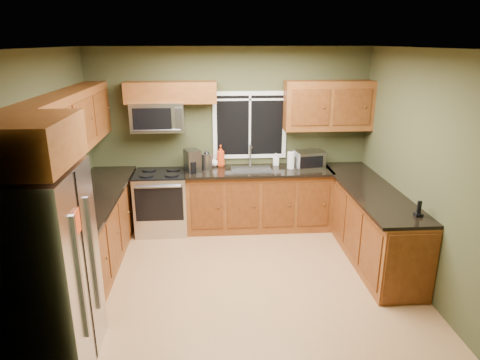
{
  "coord_description": "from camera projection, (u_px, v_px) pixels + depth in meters",
  "views": [
    {
      "loc": [
        -0.3,
        -4.6,
        2.77
      ],
      "look_at": [
        0.05,
        0.35,
        1.15
      ],
      "focal_mm": 32.0,
      "sensor_mm": 36.0,
      "label": 1
    }
  ],
  "objects": [
    {
      "name": "floor",
      "position": [
        238.0,
        278.0,
        5.24
      ],
      "size": [
        4.2,
        4.2,
        0.0
      ],
      "primitive_type": "plane",
      "color": "#A07146",
      "rests_on": "ground"
    },
    {
      "name": "ceiling",
      "position": [
        238.0,
        48.0,
        4.41
      ],
      "size": [
        4.2,
        4.2,
        0.0
      ],
      "primitive_type": "plane",
      "rotation": [
        3.14,
        0.0,
        0.0
      ],
      "color": "white",
      "rests_on": "back_wall"
    },
    {
      "name": "back_wall",
      "position": [
        230.0,
        138.0,
        6.53
      ],
      "size": [
        4.2,
        0.0,
        4.2
      ],
      "primitive_type": "plane",
      "rotation": [
        1.57,
        0.0,
        0.0
      ],
      "color": "#3B3E23",
      "rests_on": "ground"
    },
    {
      "name": "front_wall",
      "position": [
        254.0,
        245.0,
        3.12
      ],
      "size": [
        4.2,
        0.0,
        4.2
      ],
      "primitive_type": "plane",
      "rotation": [
        -1.57,
        0.0,
        0.0
      ],
      "color": "#3B3E23",
      "rests_on": "ground"
    },
    {
      "name": "left_wall",
      "position": [
        47.0,
        177.0,
        4.69
      ],
      "size": [
        0.0,
        3.6,
        3.6
      ],
      "primitive_type": "plane",
      "rotation": [
        1.57,
        0.0,
        1.57
      ],
      "color": "#3B3E23",
      "rests_on": "ground"
    },
    {
      "name": "right_wall",
      "position": [
        418.0,
        169.0,
        4.97
      ],
      "size": [
        0.0,
        3.6,
        3.6
      ],
      "primitive_type": "plane",
      "rotation": [
        1.57,
        0.0,
        -1.57
      ],
      "color": "#3B3E23",
      "rests_on": "ground"
    },
    {
      "name": "window",
      "position": [
        250.0,
        125.0,
        6.47
      ],
      "size": [
        1.12,
        0.03,
        1.02
      ],
      "color": "white",
      "rests_on": "back_wall"
    },
    {
      "name": "base_cabinets_left",
      "position": [
        94.0,
        232.0,
        5.44
      ],
      "size": [
        0.6,
        2.65,
        0.9
      ],
      "primitive_type": "cube",
      "color": "brown",
      "rests_on": "ground"
    },
    {
      "name": "countertop_left",
      "position": [
        93.0,
        198.0,
        5.29
      ],
      "size": [
        0.65,
        2.65,
        0.04
      ],
      "primitive_type": "cube",
      "color": "black",
      "rests_on": "base_cabinets_left"
    },
    {
      "name": "base_cabinets_back",
      "position": [
        258.0,
        200.0,
        6.56
      ],
      "size": [
        2.17,
        0.6,
        0.9
      ],
      "primitive_type": "cube",
      "color": "brown",
      "rests_on": "ground"
    },
    {
      "name": "countertop_back",
      "position": [
        259.0,
        171.0,
        6.39
      ],
      "size": [
        2.17,
        0.65,
        0.04
      ],
      "primitive_type": "cube",
      "color": "black",
      "rests_on": "base_cabinets_back"
    },
    {
      "name": "base_cabinets_peninsula",
      "position": [
        369.0,
        222.0,
        5.74
      ],
      "size": [
        0.6,
        2.52,
        0.9
      ],
      "color": "brown",
      "rests_on": "ground"
    },
    {
      "name": "countertop_peninsula",
      "position": [
        370.0,
        189.0,
        5.6
      ],
      "size": [
        0.65,
        2.5,
        0.04
      ],
      "primitive_type": "cube",
      "color": "black",
      "rests_on": "base_cabinets_peninsula"
    },
    {
      "name": "upper_cabinets_left",
      "position": [
        70.0,
        123.0,
        4.99
      ],
      "size": [
        0.33,
        2.65,
        0.72
      ],
      "primitive_type": "cube",
      "color": "brown",
      "rests_on": "left_wall"
    },
    {
      "name": "upper_cabinets_back_left",
      "position": [
        171.0,
        92.0,
        6.1
      ],
      "size": [
        1.3,
        0.33,
        0.3
      ],
      "primitive_type": "cube",
      "color": "brown",
      "rests_on": "back_wall"
    },
    {
      "name": "upper_cabinets_back_right",
      "position": [
        328.0,
        105.0,
        6.32
      ],
      "size": [
        1.3,
        0.33,
        0.72
      ],
      "primitive_type": "cube",
      "color": "brown",
      "rests_on": "back_wall"
    },
    {
      "name": "upper_cabinet_over_fridge",
      "position": [
        22.0,
        142.0,
        3.27
      ],
      "size": [
        0.72,
        0.9,
        0.38
      ],
      "primitive_type": "cube",
      "color": "brown",
      "rests_on": "left_wall"
    },
    {
      "name": "refrigerator",
      "position": [
        43.0,
        273.0,
        3.62
      ],
      "size": [
        0.74,
        0.9,
        1.8
      ],
      "color": "#B7B7BC",
      "rests_on": "ground"
    },
    {
      "name": "range",
      "position": [
        162.0,
        202.0,
        6.42
      ],
      "size": [
        0.76,
        0.69,
        0.94
      ],
      "color": "#B7B7BC",
      "rests_on": "ground"
    },
    {
      "name": "microwave",
      "position": [
        158.0,
        117.0,
        6.16
      ],
      "size": [
        0.76,
        0.41,
        0.42
      ],
      "color": "#B7B7BC",
      "rests_on": "back_wall"
    },
    {
      "name": "sink",
      "position": [
        251.0,
        169.0,
        6.39
      ],
      "size": [
        0.6,
        0.42,
        0.36
      ],
      "color": "slate",
      "rests_on": "countertop_back"
    },
    {
      "name": "toaster_oven",
      "position": [
        309.0,
        159.0,
        6.43
      ],
      "size": [
        0.46,
        0.38,
        0.26
      ],
      "color": "#B7B7BC",
      "rests_on": "countertop_back"
    },
    {
      "name": "coffee_maker",
      "position": [
        192.0,
        161.0,
        6.24
      ],
      "size": [
        0.27,
        0.31,
        0.33
      ],
      "color": "slate",
      "rests_on": "countertop_back"
    },
    {
      "name": "kettle",
      "position": [
        207.0,
        161.0,
        6.34
      ],
      "size": [
        0.18,
        0.18,
        0.3
      ],
      "color": "#B7B7BC",
      "rests_on": "countertop_back"
    },
    {
      "name": "paper_towel_roll",
      "position": [
        291.0,
        160.0,
        6.41
      ],
      "size": [
        0.13,
        0.13,
        0.28
      ],
      "color": "white",
      "rests_on": "countertop_back"
    },
    {
      "name": "soap_bottle_a",
      "position": [
        221.0,
        156.0,
        6.5
      ],
      "size": [
        0.14,
        0.14,
        0.33
      ],
      "primitive_type": "imported",
      "rotation": [
        0.0,
        0.0,
        0.08
      ],
      "color": "red",
      "rests_on": "countertop_back"
    },
    {
      "name": "soap_bottle_b",
      "position": [
        276.0,
        159.0,
        6.58
      ],
      "size": [
        0.08,
        0.09,
        0.19
      ],
      "primitive_type": "imported",
      "rotation": [
        0.0,
        0.0,
        -0.0
      ],
      "color": "white",
      "rests_on": "countertop_back"
    },
    {
      "name": "soap_bottle_c",
      "position": [
        214.0,
        161.0,
        6.53
      ],
      "size": [
        0.14,
        0.14,
        0.15
      ],
      "primitive_type": "imported",
      "rotation": [
        0.0,
        0.0,
        0.19
      ],
      "color": "white",
      "rests_on": "countertop_back"
    },
    {
      "name": "cordless_phone",
      "position": [
        419.0,
        212.0,
        4.67
      ],
      "size": [
        0.08,
        0.08,
        0.18
      ],
      "color": "black",
      "rests_on": "countertop_peninsula"
    }
  ]
}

